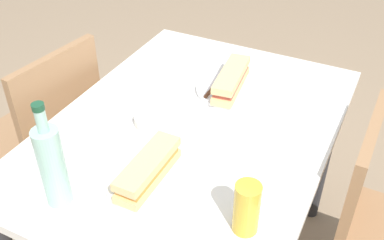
# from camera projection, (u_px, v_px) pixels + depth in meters

# --- Properties ---
(dining_table) EXTENTS (1.14, 0.84, 0.73)m
(dining_table) POSITION_uv_depth(u_px,v_px,m) (192.00, 152.00, 1.49)
(dining_table) COLOR silver
(dining_table) RESTS_ON ground
(chair_far) EXTENTS (0.45, 0.45, 0.86)m
(chair_far) POSITION_uv_depth(u_px,v_px,m) (50.00, 132.00, 1.78)
(chair_far) COLOR #936B47
(chair_far) RESTS_ON ground
(chair_near) EXTENTS (0.41, 0.41, 0.86)m
(chair_near) POSITION_uv_depth(u_px,v_px,m) (381.00, 229.00, 1.39)
(chair_near) COLOR #936B47
(chair_near) RESTS_ON ground
(plate_near) EXTENTS (0.24, 0.24, 0.01)m
(plate_near) POSITION_uv_depth(u_px,v_px,m) (149.00, 180.00, 1.21)
(plate_near) COLOR silver
(plate_near) RESTS_ON dining_table
(baguette_sandwich_near) EXTENTS (0.24, 0.07, 0.07)m
(baguette_sandwich_near) POSITION_uv_depth(u_px,v_px,m) (148.00, 169.00, 1.19)
(baguette_sandwich_near) COLOR #DBB77A
(baguette_sandwich_near) RESTS_ON plate_near
(knife_near) EXTENTS (0.18, 0.03, 0.01)m
(knife_near) POSITION_uv_depth(u_px,v_px,m) (130.00, 174.00, 1.22)
(knife_near) COLOR silver
(knife_near) RESTS_ON plate_near
(plate_far) EXTENTS (0.24, 0.24, 0.01)m
(plate_far) POSITION_uv_depth(u_px,v_px,m) (231.00, 90.00, 1.57)
(plate_far) COLOR white
(plate_far) RESTS_ON dining_table
(baguette_sandwich_far) EXTENTS (0.25, 0.10, 0.07)m
(baguette_sandwich_far) POSITION_uv_depth(u_px,v_px,m) (231.00, 80.00, 1.55)
(baguette_sandwich_far) COLOR #DBB77A
(baguette_sandwich_far) RESTS_ON plate_far
(knife_far) EXTENTS (0.18, 0.01, 0.01)m
(knife_far) POSITION_uv_depth(u_px,v_px,m) (215.00, 86.00, 1.57)
(knife_far) COLOR silver
(knife_far) RESTS_ON plate_far
(water_bottle) EXTENTS (0.07, 0.07, 0.30)m
(water_bottle) POSITION_uv_depth(u_px,v_px,m) (52.00, 165.00, 1.10)
(water_bottle) COLOR #99C6B7
(water_bottle) RESTS_ON dining_table
(beer_glass) EXTENTS (0.06, 0.06, 0.14)m
(beer_glass) POSITION_uv_depth(u_px,v_px,m) (247.00, 208.00, 1.05)
(beer_glass) COLOR gold
(beer_glass) RESTS_ON dining_table
(olive_bowl) EXTENTS (0.10, 0.10, 0.03)m
(olive_bowl) POSITION_uv_depth(u_px,v_px,m) (151.00, 120.00, 1.42)
(olive_bowl) COLOR silver
(olive_bowl) RESTS_ON dining_table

